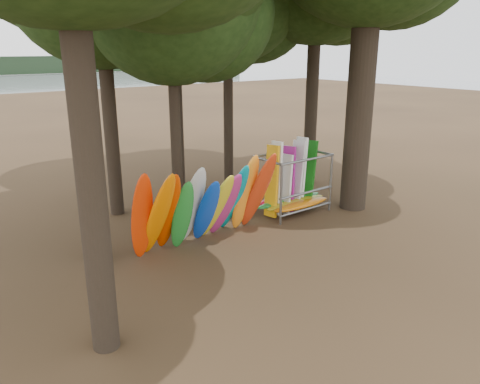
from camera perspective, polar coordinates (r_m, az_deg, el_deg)
ground at (r=15.54m, az=5.63°, el=-5.74°), size 120.00×120.00×0.00m
kayak_row at (r=14.66m, az=-4.06°, el=-1.66°), size 4.99×2.19×3.00m
storage_rack at (r=17.79m, az=6.41°, el=0.80°), size 3.18×1.55×2.78m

